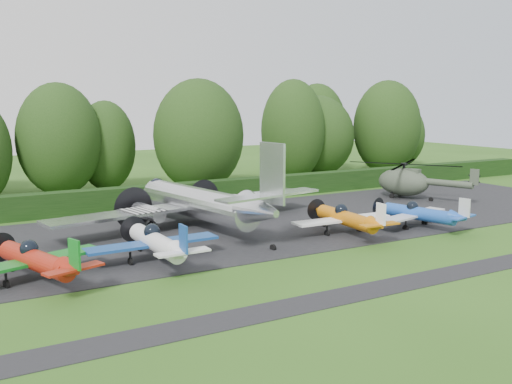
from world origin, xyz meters
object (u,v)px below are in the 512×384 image
light_plane_white (156,242)px  light_plane_blue (419,213)px  transport_plane (199,203)px  helicopter (404,180)px  light_plane_red (36,260)px  light_plane_orange (346,218)px  sign_board (398,175)px

light_plane_white → light_plane_blue: 20.12m
transport_plane → light_plane_blue: 16.29m
transport_plane → light_plane_blue: bearing=-18.0°
light_plane_white → helicopter: bearing=20.4°
transport_plane → light_plane_red: transport_plane is taller
light_plane_orange → sign_board: 26.04m
light_plane_red → light_plane_white: size_ratio=0.98×
light_plane_red → light_plane_orange: bearing=20.7°
light_plane_red → helicopter: 36.60m
light_plane_orange → light_plane_blue: 6.12m
transport_plane → light_plane_white: (-5.83, -7.04, -0.70)m
transport_plane → helicopter: bearing=17.1°
light_plane_red → sign_board: (41.00, 17.05, -0.13)m
transport_plane → light_plane_white: 9.16m
light_plane_red → sign_board: light_plane_red is taller
helicopter → light_plane_red: bearing=-144.0°
light_plane_orange → light_plane_white: bearing=178.7°
light_plane_blue → sign_board: size_ratio=2.53×
transport_plane → helicopter: 22.82m
transport_plane → light_plane_orange: 10.72m
transport_plane → light_plane_blue: size_ratio=2.95×
sign_board → light_plane_orange: bearing=-152.6°
helicopter → sign_board: size_ratio=4.25×
transport_plane → sign_board: 30.06m
light_plane_blue → sign_board: bearing=64.8°
light_plane_white → helicopter: 30.09m
transport_plane → light_plane_orange: (8.23, -6.82, -0.76)m
light_plane_white → light_plane_blue: light_plane_white is taller
light_plane_red → sign_board: size_ratio=2.79×
transport_plane → light_plane_blue: transport_plane is taller
light_plane_blue → transport_plane: bearing=165.6°
light_plane_white → light_plane_orange: (14.06, 0.21, -0.06)m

